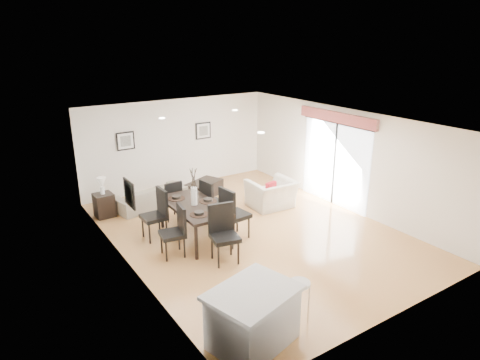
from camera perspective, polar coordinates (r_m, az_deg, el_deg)
ground at (r=10.37m, az=1.56°, el=-6.87°), size 8.00×8.00×0.00m
wall_back at (r=13.21m, az=-8.39°, el=4.82°), size 6.00×0.04×2.70m
wall_front at (r=7.22m, az=20.32°, el=-8.26°), size 6.00×0.04×2.70m
wall_left at (r=8.61m, az=-15.01°, el=-3.29°), size 0.04×8.00×2.70m
wall_right at (r=11.77m, az=13.70°, el=2.76°), size 0.04×8.00×2.70m
ceiling at (r=9.52m, az=1.70°, el=7.94°), size 6.00×8.00×0.02m
sofa at (r=12.02m, az=-11.75°, el=-2.04°), size 2.16×1.20×0.60m
armchair at (r=11.68m, az=4.22°, el=-1.87°), size 1.22×1.08×0.76m
courtyard_plant_a at (r=13.54m, az=22.83°, el=-0.67°), size 0.72×0.67×0.65m
courtyard_plant_b at (r=14.98m, az=16.93°, el=1.73°), size 0.45×0.45×0.62m
dining_table at (r=9.83m, az=-6.09°, el=-3.73°), size 1.04×2.01×0.83m
dining_chair_wnear at (r=9.17m, az=-8.48°, el=-6.36°), size 0.57×0.57×1.12m
dining_chair_wfar at (r=10.02m, az=-10.93°, el=-4.08°), size 0.53×0.53×1.18m
dining_chair_enear at (r=9.75m, az=-1.10°, el=-4.13°), size 0.61×0.61×1.24m
dining_chair_efar at (r=10.57m, az=-3.94°, el=-2.65°), size 0.57×0.57×1.14m
dining_chair_head at (r=8.88m, az=-2.27°, el=-6.63°), size 0.65×0.65×1.22m
dining_chair_foot at (r=10.93m, az=-9.05°, el=-2.44°), size 0.48×0.48×1.04m
vase at (r=9.66m, az=-6.19°, el=-1.16°), size 0.94×1.54×0.87m
coffee_table at (r=12.58m, az=-4.79°, el=-1.16°), size 1.24×1.02×0.43m
side_table at (r=11.64m, az=-17.66°, el=-3.20°), size 0.48×0.48×0.62m
table_lamp at (r=11.44m, az=-17.95°, el=-0.43°), size 0.23×0.23×0.44m
cushion at (r=11.46m, az=4.15°, el=-1.10°), size 0.35×0.17×0.34m
kitchen_island at (r=6.75m, az=1.73°, el=-17.78°), size 1.53×1.31×0.92m
bar_stool at (r=7.12m, az=7.93°, el=-14.04°), size 0.34×0.34×0.76m
framed_print_back_left at (r=12.55m, az=-15.03°, el=5.05°), size 0.52×0.04×0.52m
framed_print_back_right at (r=13.51m, az=-4.92°, el=6.57°), size 0.52×0.04×0.52m
framed_print_left_wall at (r=8.33m, az=-14.54°, el=-1.77°), size 0.04×0.52×0.52m
sliding_door at (r=11.86m, az=12.62°, el=4.54°), size 0.12×2.70×2.57m
courtyard at (r=14.78m, az=19.61°, el=3.71°), size 6.00×6.00×2.00m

